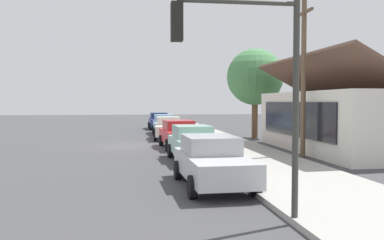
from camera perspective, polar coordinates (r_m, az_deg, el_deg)
ground_plane at (r=25.73m, az=-8.45°, el=-3.51°), size 120.00×120.00×0.00m
sidewalk_curb at (r=26.31m, az=3.85°, el=-3.17°), size 60.00×4.20×0.16m
car_navy at (r=41.00m, az=-4.54°, el=-0.09°), size 4.62×2.03×1.59m
car_skyblue at (r=35.04m, az=-3.83°, el=-0.54°), size 4.89×2.09×1.59m
car_ivory at (r=30.05m, az=-3.27°, el=-1.05°), size 4.98×2.29×1.59m
car_cherry at (r=24.30m, az=-1.73°, el=-1.90°), size 4.60×2.24×1.59m
car_seafoam at (r=19.02m, az=0.22°, el=-3.15°), size 4.49×2.16×1.59m
car_silver at (r=13.33m, az=2.77°, el=-5.59°), size 4.73×2.15×1.59m
storefront_building at (r=24.31m, az=21.03°, el=0.15°), size 12.17×6.88×5.10m
shade_tree at (r=31.11m, az=8.59°, el=5.79°), size 4.13×4.13×6.56m
traffic_light_main at (r=9.05m, az=7.74°, el=7.51°), size 0.37×2.79×5.20m
utility_pole_wooden at (r=20.66m, az=14.97°, el=5.86°), size 1.80×0.24×7.50m
fire_hydrant_red at (r=22.80m, az=2.16°, el=-3.00°), size 0.22×0.22×0.71m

